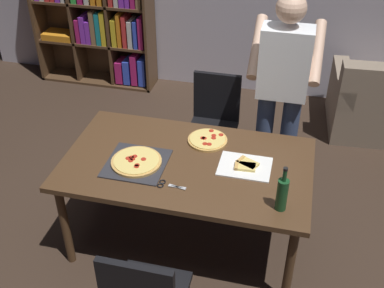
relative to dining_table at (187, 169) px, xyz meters
The scene contains 10 objects.
ground_plane 0.68m from the dining_table, ahead, with size 12.00×12.00×0.00m, color #38281E.
dining_table is the anchor object (origin of this frame).
chair_far_side 1.00m from the dining_table, 90.00° to the left, with size 0.42×0.42×0.90m.
bookshelf 2.92m from the dining_table, 125.14° to the left, with size 1.40×0.35×1.95m.
person_serving_pizza 1.01m from the dining_table, 53.64° to the left, with size 0.55×0.54×1.75m.
pepperoni_pizza_on_tray 0.36m from the dining_table, 162.58° to the right, with size 0.41×0.41×0.04m.
pizza_slices_on_towel 0.41m from the dining_table, ahead, with size 0.36×0.28×0.03m.
wine_bottle 0.77m from the dining_table, 25.75° to the right, with size 0.07×0.07×0.32m.
kitchen_scissors 0.30m from the dining_table, 102.81° to the right, with size 0.20×0.09×0.01m.
second_pizza_plain 0.31m from the dining_table, 72.83° to the left, with size 0.29×0.29×0.03m.
Camera 1 is at (0.67, -2.60, 2.78)m, focal length 44.91 mm.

